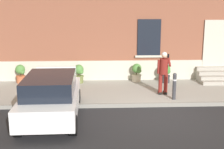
{
  "coord_description": "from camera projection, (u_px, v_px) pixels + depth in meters",
  "views": [
    {
      "loc": [
        -2.03,
        -10.03,
        3.76
      ],
      "look_at": [
        -1.5,
        1.6,
        1.1
      ],
      "focal_mm": 49.96,
      "sensor_mm": 36.0,
      "label": 1
    }
  ],
  "objects": [
    {
      "name": "entrance_stoop",
      "position": [
        216.0,
        76.0,
        14.78
      ],
      "size": [
        1.78,
        1.28,
        0.64
      ],
      "color": "#9E998E",
      "rests_on": "sidewalk"
    },
    {
      "name": "sidewalk",
      "position": [
        146.0,
        91.0,
        13.4
      ],
      "size": [
        24.0,
        3.6,
        0.15
      ],
      "primitive_type": "cube",
      "color": "#99968E",
      "rests_on": "ground"
    },
    {
      "name": "ground_plane",
      "position": [
        158.0,
        116.0,
        10.69
      ],
      "size": [
        80.0,
        80.0,
        0.0
      ],
      "primitive_type": "plane",
      "color": "#232326"
    },
    {
      "name": "planter_charcoal",
      "position": [
        166.0,
        73.0,
        14.47
      ],
      "size": [
        0.44,
        0.44,
        0.86
      ],
      "color": "#2D2D30",
      "rests_on": "sidewalk"
    },
    {
      "name": "curb_edge",
      "position": [
        153.0,
        105.0,
        11.59
      ],
      "size": [
        24.0,
        0.12,
        0.15
      ],
      "primitive_type": "cube",
      "color": "gray",
      "rests_on": "ground"
    },
    {
      "name": "planter_cream",
      "position": [
        137.0,
        72.0,
        14.65
      ],
      "size": [
        0.44,
        0.44,
        0.86
      ],
      "color": "beige",
      "rests_on": "sidewalk"
    },
    {
      "name": "person_on_phone",
      "position": [
        164.0,
        70.0,
        12.43
      ],
      "size": [
        0.51,
        0.47,
        1.75
      ],
      "rotation": [
        0.0,
        0.0,
        -0.09
      ],
      "color": "maroon",
      "rests_on": "sidewalk"
    },
    {
      "name": "bollard_near_person",
      "position": [
        174.0,
        85.0,
        11.89
      ],
      "size": [
        0.15,
        0.15,
        1.04
      ],
      "color": "#333338",
      "rests_on": "sidewalk"
    },
    {
      "name": "building_facade",
      "position": [
        140.0,
        4.0,
        15.01
      ],
      "size": [
        24.0,
        1.52,
        7.5
      ],
      "color": "brown",
      "rests_on": "ground"
    },
    {
      "name": "planter_terracotta",
      "position": [
        21.0,
        73.0,
        14.42
      ],
      "size": [
        0.44,
        0.44,
        0.86
      ],
      "color": "#B25B38",
      "rests_on": "sidewalk"
    },
    {
      "name": "planter_olive",
      "position": [
        79.0,
        73.0,
        14.43
      ],
      "size": [
        0.44,
        0.44,
        0.86
      ],
      "color": "#606B38",
      "rests_on": "sidewalk"
    },
    {
      "name": "bollard_far_left",
      "position": [
        73.0,
        86.0,
        11.72
      ],
      "size": [
        0.15,
        0.15,
        1.04
      ],
      "color": "#333338",
      "rests_on": "sidewalk"
    },
    {
      "name": "hatchback_car_white",
      "position": [
        51.0,
        96.0,
        10.23
      ],
      "size": [
        1.86,
        4.1,
        1.5
      ],
      "color": "white",
      "rests_on": "ground"
    }
  ]
}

